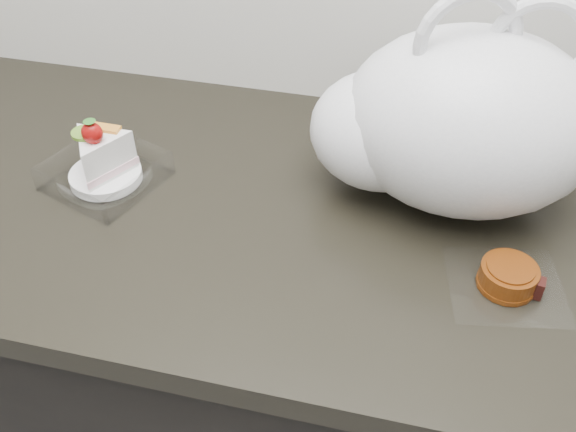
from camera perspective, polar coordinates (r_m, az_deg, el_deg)
The scene contains 4 objects.
counter at distance 1.29m, azimuth 0.66°, elevation -14.44°, with size 2.04×0.64×0.90m.
cake_tray at distance 1.01m, azimuth -16.09°, elevation 4.35°, with size 0.19×0.19×0.12m.
mooncake_wrap at distance 0.87m, azimuth 19.01°, elevation -5.27°, with size 0.17×0.16×0.03m.
plastic_bag at distance 0.92m, azimuth 14.26°, elevation 8.03°, with size 0.44×0.35×0.32m.
Camera 1 is at (0.15, 0.99, 1.52)m, focal length 40.00 mm.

